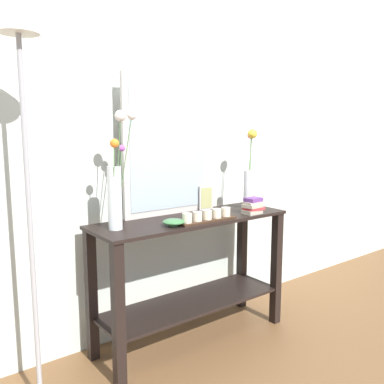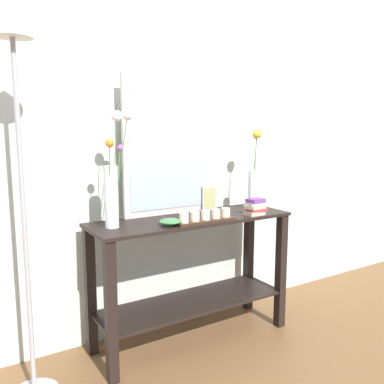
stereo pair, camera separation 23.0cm
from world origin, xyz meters
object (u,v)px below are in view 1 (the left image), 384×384
Objects in this scene: book_stack at (253,206)px; decorative_bowl at (174,222)px; console_table at (192,264)px; candle_tray at (207,217)px; vase_right at (249,174)px; floor_lamp at (26,151)px; picture_frame_small at (206,198)px; mirror_leaning at (168,146)px; tall_vase_left at (116,184)px.

decorative_bowl is at bearing 177.61° from book_stack.
candle_tray is at bearing -86.91° from console_table.
vase_right is 1.49m from floor_lamp.
decorative_bowl is 0.07× the size of floor_lamp.
floor_lamp is (-1.21, -0.21, 0.36)m from picture_frame_small.
book_stack is (0.60, -0.03, 0.03)m from decorative_bowl.
decorative_bowl is at bearing 175.07° from candle_tray.
console_table is 1.23m from floor_lamp.
mirror_leaning reaches higher than candle_tray.
mirror_leaning is (-0.06, 0.18, 0.74)m from console_table.
floor_lamp reaches higher than vase_right.
mirror_leaning is 0.47× the size of floor_lamp.
console_table is at bearing 93.09° from candle_tray.
vase_right is 1.39× the size of candle_tray.
decorative_bowl is at bearing -170.48° from vase_right.
floor_lamp reaches higher than console_table.
floor_lamp reaches higher than book_stack.
tall_vase_left is 0.35× the size of floor_lamp.
book_stack reaches higher than console_table.
tall_vase_left is 4.74× the size of book_stack.
mirror_leaning is 0.51m from tall_vase_left.
picture_frame_small is 1.22× the size of book_stack.
vase_right is at bearing 0.12° from console_table.
mirror_leaning is at bearing 101.96° from candle_tray.
decorative_bowl is at bearing -151.63° from console_table.
tall_vase_left is 0.92m from book_stack.
decorative_bowl is 0.87m from floor_lamp.
console_table is 0.76m from mirror_leaning.
mirror_leaning reaches higher than vase_right.
floor_lamp reaches higher than picture_frame_small.
vase_right reaches higher than decorative_bowl.
tall_vase_left is at bearing 8.62° from floor_lamp.
candle_tray is 0.38m from book_stack.
candle_tray is at bearing -4.93° from decorative_bowl.
console_table is 0.75m from tall_vase_left.
book_stack is at bearing -61.99° from picture_frame_small.
console_table is 0.36m from candle_tray.
vase_right reaches higher than console_table.
tall_vase_left is (-0.45, -0.17, -0.19)m from mirror_leaning.
candle_tray is (-0.49, -0.14, -0.21)m from vase_right.
console_table is at bearing 3.87° from floor_lamp.
vase_right is at bearing 52.95° from book_stack.
candle_tray is 1.07m from floor_lamp.
picture_frame_small is 0.09× the size of floor_lamp.
picture_frame_small is (0.74, 0.14, -0.17)m from tall_vase_left.
mirror_leaning reaches higher than book_stack.
mirror_leaning is 0.61m from vase_right.
book_stack is 0.07× the size of floor_lamp.
mirror_leaning is 1.36× the size of tall_vase_left.
decorative_bowl is at bearing -23.38° from tall_vase_left.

